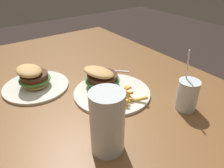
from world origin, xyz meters
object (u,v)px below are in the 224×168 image
at_px(beer_glass, 107,124).
at_px(meal_plate_far, 34,80).
at_px(meal_plate_near, 107,85).
at_px(spoon, 100,69).
at_px(juice_glass, 187,96).

xyz_separation_m(beer_glass, meal_plate_far, (0.43, 0.06, -0.05)).
bearing_deg(meal_plate_near, spoon, -24.59).
height_order(beer_glass, spoon, beer_glass).
xyz_separation_m(beer_glass, spoon, (0.41, -0.24, -0.08)).
height_order(juice_glass, spoon, juice_glass).
relative_size(juice_glass, meal_plate_far, 0.81).
xyz_separation_m(juice_glass, meal_plate_far, (0.43, 0.38, -0.02)).
xyz_separation_m(meal_plate_near, beer_glass, (-0.24, 0.16, 0.05)).
bearing_deg(meal_plate_far, spoon, -93.92).
distance_m(meal_plate_near, spoon, 0.19).
xyz_separation_m(meal_plate_near, meal_plate_far, (0.19, 0.22, 0.00)).
height_order(beer_glass, juice_glass, juice_glass).
height_order(meal_plate_near, spoon, meal_plate_near).
bearing_deg(juice_glass, spoon, 11.31).
height_order(juice_glass, meal_plate_far, juice_glass).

